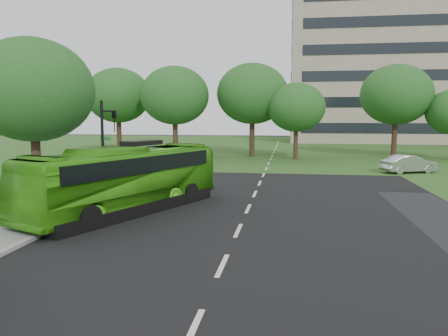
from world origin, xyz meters
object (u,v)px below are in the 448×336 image
object	(u,v)px
office_building	(409,68)
tree_park_c	(296,107)
tree_park_a	(175,96)
tree_park_d	(396,95)
tree_park_f	(118,96)
tree_side_near	(33,90)
sedan	(409,164)
tree_park_b	(252,94)
traffic_light	(106,144)
bus	(126,179)

from	to	relation	value
office_building	tree_park_c	xyz separation A→B (m)	(-19.46, -35.33, -7.26)
tree_park_a	tree_park_d	world-z (taller)	tree_park_d
office_building	tree_park_f	bearing A→B (deg)	-141.65
tree_side_near	sedan	distance (m)	26.94
tree_park_d	tree_park_f	world-z (taller)	tree_park_f
tree_park_b	tree_park_f	distance (m)	15.85
tree_side_near	traffic_light	xyz separation A→B (m)	(4.40, -1.05, -2.71)
tree_park_a	tree_park_d	size ratio (longest dim) A/B	0.99
tree_park_d	traffic_light	bearing A→B (deg)	-125.50
tree_side_near	sedan	world-z (taller)	tree_side_near
office_building	tree_park_f	size ratio (longest dim) A/B	4.05
tree_park_a	bus	bearing A→B (deg)	-79.92
tree_park_b	tree_park_f	bearing A→B (deg)	173.57
traffic_light	tree_park_d	bearing A→B (deg)	70.69
office_building	tree_park_a	world-z (taller)	office_building
tree_park_b	tree_side_near	distance (m)	27.26
tree_park_c	traffic_light	size ratio (longest dim) A/B	1.50
tree_park_f	tree_side_near	distance (m)	28.14
tree_park_d	office_building	bearing A→B (deg)	74.05
tree_park_a	sedan	world-z (taller)	tree_park_a
tree_park_d	tree_park_f	bearing A→B (deg)	178.73
tree_park_d	tree_side_near	world-z (taller)	tree_park_d
bus	traffic_light	bearing A→B (deg)	161.97
sedan	office_building	bearing A→B (deg)	-37.16
tree_park_d	traffic_light	world-z (taller)	tree_park_d
tree_side_near	bus	distance (m)	7.68
office_building	sedan	bearing A→B (deg)	-103.63
office_building	traffic_light	world-z (taller)	office_building
tree_park_a	tree_side_near	world-z (taller)	tree_park_a
tree_park_b	traffic_light	bearing A→B (deg)	-100.42
tree_park_c	tree_park_f	bearing A→B (deg)	169.43
tree_park_a	traffic_light	bearing A→B (deg)	-82.84
tree_side_near	bus	size ratio (longest dim) A/B	0.78
sedan	traffic_light	distance (m)	23.62
sedan	tree_side_near	bearing A→B (deg)	98.27
tree_park_f	bus	size ratio (longest dim) A/B	0.91
traffic_light	tree_side_near	bearing A→B (deg)	-177.28
office_building	tree_park_c	size ratio (longest dim) A/B	5.19
tree_park_f	traffic_light	xyz separation A→B (m)	(10.85, -28.43, -3.70)
tree_park_c	sedan	size ratio (longest dim) A/B	1.80
tree_park_a	bus	xyz separation A→B (m)	(4.66, -26.20, -5.00)
tree_park_b	tree_side_near	size ratio (longest dim) A/B	1.18
tree_park_a	tree_side_near	distance (m)	23.83
tree_park_b	sedan	xyz separation A→B (m)	(13.19, -11.66, -6.02)
tree_park_d	sedan	size ratio (longest dim) A/B	2.27
tree_park_b	bus	distance (m)	28.70
tree_park_b	tree_park_c	xyz separation A→B (m)	(4.63, -2.03, -1.48)
tree_park_f	traffic_light	world-z (taller)	tree_park_f
tree_park_a	tree_park_c	distance (m)	12.72
tree_park_a	tree_park_f	xyz separation A→B (m)	(-7.73, 3.60, 0.22)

